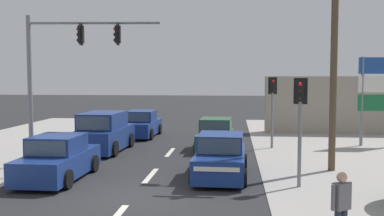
% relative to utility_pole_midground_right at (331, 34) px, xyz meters
% --- Properties ---
extents(ground_plane, '(140.00, 140.00, 0.00)m').
position_rel_utility_pole_midground_right_xyz_m(ground_plane, '(-6.60, -4.43, -5.18)').
color(ground_plane, '#28282B').
extents(lane_dash_mid, '(0.20, 2.40, 0.01)m').
position_rel_utility_pole_midground_right_xyz_m(lane_dash_mid, '(-6.60, -1.43, -5.18)').
color(lane_dash_mid, silver).
rests_on(lane_dash_mid, ground).
extents(lane_dash_far, '(0.20, 2.40, 0.01)m').
position_rel_utility_pole_midground_right_xyz_m(lane_dash_far, '(-6.60, 3.57, -5.18)').
color(lane_dash_far, silver).
rests_on(lane_dash_far, ground).
extents(utility_pole_midground_right, '(3.78, 0.59, 9.63)m').
position_rel_utility_pole_midground_right_xyz_m(utility_pole_midground_right, '(0.00, 0.00, 0.00)').
color(utility_pole_midground_right, brown).
rests_on(utility_pole_midground_right, ground).
extents(traffic_signal_mast, '(5.28, 0.57, 6.00)m').
position_rel_utility_pole_midground_right_xyz_m(traffic_signal_mast, '(-10.39, -0.09, -1.03)').
color(traffic_signal_mast, slate).
rests_on(traffic_signal_mast, ground).
extents(pedestal_signal_right_kerb, '(0.43, 0.31, 3.56)m').
position_rel_utility_pole_midground_right_xyz_m(pedestal_signal_right_kerb, '(-1.47, -2.72, -2.76)').
color(pedestal_signal_right_kerb, slate).
rests_on(pedestal_signal_right_kerb, ground).
extents(pedestal_signal_far_median, '(0.44, 0.30, 3.56)m').
position_rel_utility_pole_midground_right_xyz_m(pedestal_signal_far_median, '(-1.68, 5.21, -2.76)').
color(pedestal_signal_far_median, slate).
rests_on(pedestal_signal_far_median, ground).
extents(shopping_plaza_sign, '(2.10, 0.16, 4.60)m').
position_rel_utility_pole_midground_right_xyz_m(shopping_plaza_sign, '(3.82, 6.38, -2.20)').
color(shopping_plaza_sign, slate).
rests_on(shopping_plaza_sign, ground).
extents(shopfront_wall_far, '(12.00, 1.00, 3.60)m').
position_rel_utility_pole_midground_right_xyz_m(shopfront_wall_far, '(4.40, 11.57, -3.38)').
color(shopfront_wall_far, '#A39384').
rests_on(shopfront_wall_far, ground).
extents(sedan_oncoming_mid, '(1.96, 4.27, 1.56)m').
position_rel_utility_pole_midground_right_xyz_m(sedan_oncoming_mid, '(-9.08, 8.90, -4.48)').
color(sedan_oncoming_mid, navy).
rests_on(sedan_oncoming_mid, ground).
extents(suv_oncoming_near, '(2.18, 4.59, 1.90)m').
position_rel_utility_pole_midground_right_xyz_m(suv_oncoming_near, '(-9.80, 3.54, -4.30)').
color(suv_oncoming_near, navy).
rests_on(suv_oncoming_near, ground).
extents(sedan_kerbside_parked, '(1.98, 4.28, 1.56)m').
position_rel_utility_pole_midground_right_xyz_m(sedan_kerbside_parked, '(-4.06, -1.43, -4.48)').
color(sedan_kerbside_parked, navy).
rests_on(sedan_kerbside_parked, ground).
extents(sedan_crossing_left, '(1.94, 4.27, 1.56)m').
position_rel_utility_pole_midground_right_xyz_m(sedan_crossing_left, '(-9.71, -2.33, -4.48)').
color(sedan_crossing_left, navy).
rests_on(sedan_crossing_left, ground).
extents(hatchback_receding_far, '(1.90, 3.70, 1.53)m').
position_rel_utility_pole_midground_right_xyz_m(hatchback_receding_far, '(-4.49, 4.56, -4.48)').
color(hatchback_receding_far, '#235633').
rests_on(hatchback_receding_far, ground).
extents(pedestrian_at_kerb, '(0.48, 0.38, 1.63)m').
position_rel_utility_pole_midground_right_xyz_m(pedestrian_at_kerb, '(-1.35, -7.90, -4.25)').
color(pedestrian_at_kerb, '#232838').
rests_on(pedestrian_at_kerb, ground).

